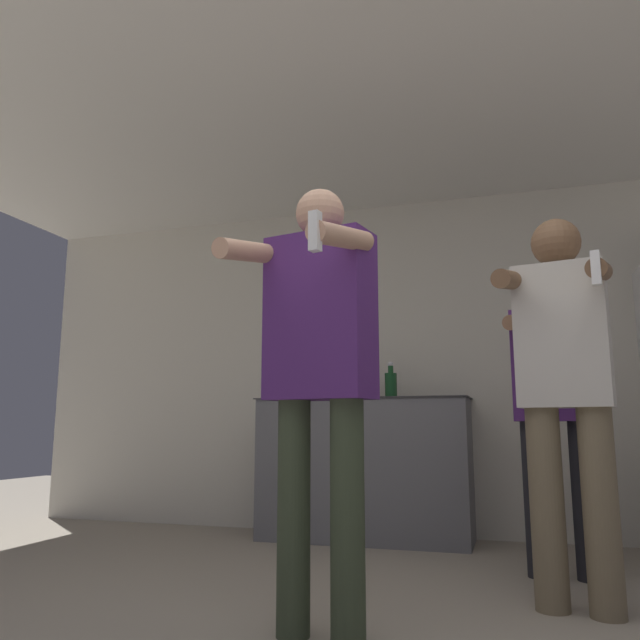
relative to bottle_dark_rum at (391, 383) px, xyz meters
The scene contains 9 objects.
wall_back 0.53m from the bottle_dark_rum, 45.00° to the left, with size 7.00×0.06×2.55m.
ceiling_slab 1.91m from the bottle_dark_rum, 73.14° to the right, with size 7.00×3.48×0.05m.
counter 0.64m from the bottle_dark_rum, 165.96° to the left, with size 1.52×0.57×1.00m.
bottle_dark_rum is the anchor object (origin of this frame).
bottle_tall_gin 0.61m from the bottle_dark_rum, behind, with size 0.08×0.08×0.31m.
bottle_brown_liquor 0.13m from the bottle_dark_rum, behind, with size 0.08×0.08×0.22m.
person_woman_foreground 2.06m from the bottle_dark_rum, 87.19° to the right, with size 0.56×0.60×1.77m.
person_man_side 1.77m from the bottle_dark_rum, 52.97° to the right, with size 0.53×0.54×1.76m.
person_spectator_back 1.30m from the bottle_dark_rum, 35.31° to the right, with size 0.51×0.52×1.67m.
Camera 1 is at (0.49, -1.79, 0.79)m, focal length 35.00 mm.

